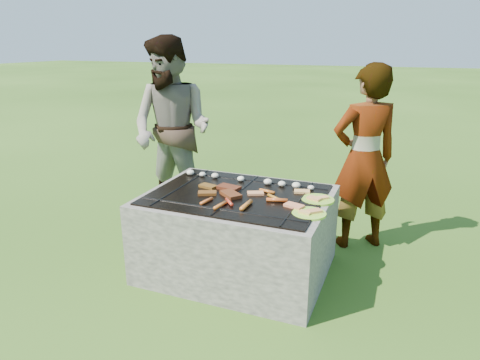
{
  "coord_description": "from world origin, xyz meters",
  "views": [
    {
      "loc": [
        1.08,
        -2.68,
        1.65
      ],
      "look_at": [
        0.0,
        0.05,
        0.7
      ],
      "focal_mm": 32.0,
      "sensor_mm": 36.0,
      "label": 1
    }
  ],
  "objects_px": {
    "plate_near": "(309,213)",
    "cook": "(364,159)",
    "plate_far": "(318,199)",
    "bystander": "(172,130)",
    "fire_pit": "(238,235)"
  },
  "relations": [
    {
      "from": "plate_near",
      "to": "cook",
      "type": "xyz_separation_m",
      "value": [
        0.22,
        0.95,
        0.15
      ]
    },
    {
      "from": "plate_far",
      "to": "bystander",
      "type": "xyz_separation_m",
      "value": [
        -1.54,
        0.68,
        0.25
      ]
    },
    {
      "from": "fire_pit",
      "to": "cook",
      "type": "bearing_deg",
      "value": 44.7
    },
    {
      "from": "plate_near",
      "to": "bystander",
      "type": "xyz_separation_m",
      "value": [
        -1.54,
        0.95,
        0.25
      ]
    },
    {
      "from": "plate_far",
      "to": "cook",
      "type": "relative_size",
      "value": 0.17
    },
    {
      "from": "plate_near",
      "to": "bystander",
      "type": "height_order",
      "value": "bystander"
    },
    {
      "from": "plate_far",
      "to": "cook",
      "type": "height_order",
      "value": "cook"
    },
    {
      "from": "fire_pit",
      "to": "plate_near",
      "type": "height_order",
      "value": "plate_near"
    },
    {
      "from": "plate_far",
      "to": "fire_pit",
      "type": "bearing_deg",
      "value": -169.86
    },
    {
      "from": "plate_far",
      "to": "cook",
      "type": "xyz_separation_m",
      "value": [
        0.23,
        0.68,
        0.14
      ]
    },
    {
      "from": "cook",
      "to": "fire_pit",
      "type": "bearing_deg",
      "value": 12.21
    },
    {
      "from": "cook",
      "to": "bystander",
      "type": "bearing_deg",
      "value": -32.52
    },
    {
      "from": "plate_far",
      "to": "bystander",
      "type": "distance_m",
      "value": 1.7
    },
    {
      "from": "cook",
      "to": "bystander",
      "type": "xyz_separation_m",
      "value": [
        -1.77,
        0.0,
        0.1
      ]
    },
    {
      "from": "cook",
      "to": "plate_near",
      "type": "bearing_deg",
      "value": 44.15
    }
  ]
}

